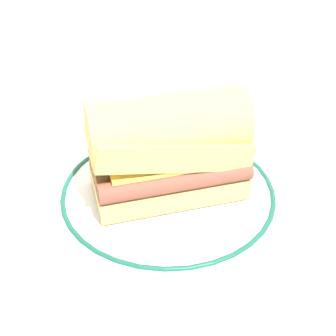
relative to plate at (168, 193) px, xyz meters
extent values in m
plane|color=silver|center=(0.03, -0.01, -0.01)|extent=(1.50, 1.50, 0.00)
cylinder|color=white|center=(0.00, 0.00, 0.00)|extent=(0.27, 0.27, 0.01)
torus|color=#195947|center=(0.00, 0.00, 0.00)|extent=(0.25, 0.25, 0.01)
cube|color=#DCBB65|center=(0.00, 0.00, 0.02)|extent=(0.18, 0.10, 0.03)
cylinder|color=brown|center=(0.00, -0.04, 0.04)|extent=(0.17, 0.04, 0.02)
cylinder|color=brown|center=(0.00, -0.01, 0.04)|extent=(0.17, 0.04, 0.02)
cylinder|color=#984C22|center=(0.00, 0.01, 0.04)|extent=(0.17, 0.04, 0.02)
cylinder|color=brown|center=(0.00, 0.04, 0.04)|extent=(0.17, 0.04, 0.02)
cube|color=#EFC64C|center=(0.00, 0.00, 0.06)|extent=(0.15, 0.10, 0.01)
cube|color=#D6C262|center=(0.00, 0.00, 0.08)|extent=(0.18, 0.10, 0.06)
cylinder|color=#DBBC64|center=(0.00, 0.00, 0.09)|extent=(0.18, 0.09, 0.07)
cylinder|color=silver|center=(0.18, 0.20, 0.04)|extent=(0.06, 0.06, 0.10)
cylinder|color=gold|center=(0.18, 0.20, 0.02)|extent=(0.06, 0.06, 0.06)
camera|label=1|loc=(-0.07, -0.43, 0.35)|focal=50.05mm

